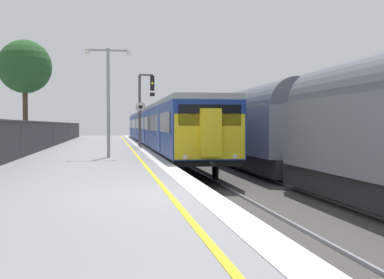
{
  "coord_description": "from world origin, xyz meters",
  "views": [
    {
      "loc": [
        -1.53,
        -9.88,
        1.46
      ],
      "look_at": [
        1.31,
        6.78,
        0.94
      ],
      "focal_mm": 44.27,
      "sensor_mm": 36.0,
      "label": 1
    }
  ],
  "objects_px": {
    "commuter_train_at_platform": "(157,127)",
    "freight_train_adjacent_track": "(307,126)",
    "background_tree_left": "(24,68)",
    "speed_limit_sign": "(141,119)",
    "signal_gantry": "(144,101)",
    "platform_lamp_mid": "(108,92)"
  },
  "relations": [
    {
      "from": "signal_gantry",
      "to": "background_tree_left",
      "type": "bearing_deg",
      "value": 139.87
    },
    {
      "from": "background_tree_left",
      "to": "commuter_train_at_platform",
      "type": "bearing_deg",
      "value": -7.35
    },
    {
      "from": "signal_gantry",
      "to": "speed_limit_sign",
      "type": "height_order",
      "value": "signal_gantry"
    },
    {
      "from": "commuter_train_at_platform",
      "to": "freight_train_adjacent_track",
      "type": "xyz_separation_m",
      "value": [
        4.0,
        -20.63,
        0.14
      ]
    },
    {
      "from": "freight_train_adjacent_track",
      "to": "platform_lamp_mid",
      "type": "bearing_deg",
      "value": 153.98
    },
    {
      "from": "commuter_train_at_platform",
      "to": "freight_train_adjacent_track",
      "type": "bearing_deg",
      "value": -79.02
    },
    {
      "from": "speed_limit_sign",
      "to": "platform_lamp_mid",
      "type": "height_order",
      "value": "platform_lamp_mid"
    },
    {
      "from": "commuter_train_at_platform",
      "to": "signal_gantry",
      "type": "bearing_deg",
      "value": -103.21
    },
    {
      "from": "commuter_train_at_platform",
      "to": "speed_limit_sign",
      "type": "bearing_deg",
      "value": -101.77
    },
    {
      "from": "platform_lamp_mid",
      "to": "commuter_train_at_platform",
      "type": "bearing_deg",
      "value": 77.4
    },
    {
      "from": "commuter_train_at_platform",
      "to": "speed_limit_sign",
      "type": "xyz_separation_m",
      "value": [
        -1.85,
        -8.86,
        0.55
      ]
    },
    {
      "from": "speed_limit_sign",
      "to": "platform_lamp_mid",
      "type": "bearing_deg",
      "value": -103.5
    },
    {
      "from": "commuter_train_at_platform",
      "to": "platform_lamp_mid",
      "type": "xyz_separation_m",
      "value": [
        -3.76,
        -16.84,
        1.66
      ]
    },
    {
      "from": "freight_train_adjacent_track",
      "to": "signal_gantry",
      "type": "distance_m",
      "value": 15.47
    },
    {
      "from": "background_tree_left",
      "to": "signal_gantry",
      "type": "bearing_deg",
      "value": -40.13
    },
    {
      "from": "commuter_train_at_platform",
      "to": "freight_train_adjacent_track",
      "type": "distance_m",
      "value": 21.02
    },
    {
      "from": "freight_train_adjacent_track",
      "to": "background_tree_left",
      "type": "distance_m",
      "value": 26.73
    },
    {
      "from": "signal_gantry",
      "to": "background_tree_left",
      "type": "height_order",
      "value": "background_tree_left"
    },
    {
      "from": "signal_gantry",
      "to": "background_tree_left",
      "type": "relative_size",
      "value": 0.59
    },
    {
      "from": "freight_train_adjacent_track",
      "to": "signal_gantry",
      "type": "relative_size",
      "value": 5.48
    },
    {
      "from": "speed_limit_sign",
      "to": "background_tree_left",
      "type": "height_order",
      "value": "background_tree_left"
    },
    {
      "from": "signal_gantry",
      "to": "speed_limit_sign",
      "type": "bearing_deg",
      "value": -98.24
    }
  ]
}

